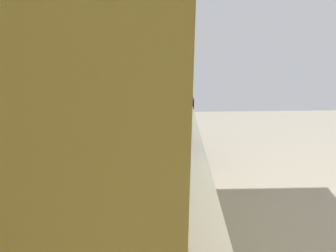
# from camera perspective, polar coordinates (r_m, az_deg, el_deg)

# --- Properties ---
(wall_back) EXTENTS (4.39, 0.12, 2.65)m
(wall_back) POSITION_cam_1_polar(r_m,az_deg,el_deg) (1.94, -12.21, 1.83)
(wall_back) COLOR beige
(wall_back) RESTS_ON ground_plane
(upper_cabinets) EXTENTS (2.26, 0.33, 0.69)m
(upper_cabinets) POSITION_cam_1_polar(r_m,az_deg,el_deg) (1.43, -7.38, 18.41)
(upper_cabinets) COLOR #CFBF67
(oven_range) EXTENTS (0.66, 0.68, 1.09)m
(oven_range) POSITION_cam_1_polar(r_m,az_deg,el_deg) (3.85, -1.01, -0.05)
(oven_range) COLOR black
(oven_range) RESTS_ON ground_plane
(microwave) EXTENTS (0.51, 0.41, 0.26)m
(microwave) POSITION_cam_1_polar(r_m,az_deg,el_deg) (2.38, -1.73, -0.68)
(microwave) COLOR white
(microwave) RESTS_ON counter_run
(bowl) EXTENTS (0.20, 0.20, 0.06)m
(bowl) POSITION_cam_1_polar(r_m,az_deg,el_deg) (3.12, 0.16, 3.52)
(bowl) COLOR #D84C47
(bowl) RESTS_ON counter_run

